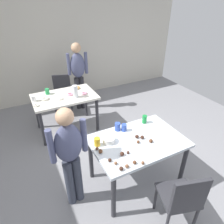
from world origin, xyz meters
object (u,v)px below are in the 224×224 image
at_px(pitcher_far, 75,91).
at_px(person_adult_far, 78,71).
at_px(chair_far_table, 63,92).
at_px(chair_near_table, 182,198).
at_px(soda_can, 145,119).
at_px(dining_table_far, 65,101).
at_px(person_girl_near, 70,152).
at_px(dining_table_near, 137,146).
at_px(mixing_bowl, 109,140).

bearing_deg(pitcher_far, person_adult_far, 67.70).
bearing_deg(chair_far_table, person_adult_far, -0.90).
height_order(chair_near_table, soda_can, soda_can).
distance_m(dining_table_far, person_adult_far, 0.94).
height_order(person_girl_near, pitcher_far, person_girl_near).
distance_m(person_adult_far, pitcher_far, 0.95).
bearing_deg(person_girl_near, soda_can, 10.43).
bearing_deg(person_adult_far, soda_can, -82.85).
distance_m(soda_can, pitcher_far, 1.44).
distance_m(person_adult_far, soda_can, 2.19).
bearing_deg(dining_table_near, mixing_bowl, 157.99).
height_order(mixing_bowl, soda_can, soda_can).
relative_size(soda_can, pitcher_far, 0.54).
distance_m(chair_near_table, person_girl_near, 1.33).
distance_m(chair_far_table, person_girl_near, 2.47).
relative_size(chair_near_table, mixing_bowl, 5.41).
distance_m(chair_far_table, person_adult_far, 0.59).
bearing_deg(soda_can, dining_table_near, -135.95).
height_order(dining_table_far, soda_can, soda_can).
bearing_deg(dining_table_near, person_adult_far, 89.08).
xyz_separation_m(dining_table_far, mixing_bowl, (0.14, -1.60, 0.14)).
bearing_deg(chair_far_table, mixing_bowl, -89.75).
bearing_deg(person_girl_near, chair_far_table, 77.84).
relative_size(chair_near_table, person_adult_far, 0.57).
height_order(chair_near_table, chair_far_table, same).
xyz_separation_m(mixing_bowl, soda_can, (0.67, 0.16, 0.03)).
bearing_deg(dining_table_far, soda_can, -60.73).
relative_size(chair_far_table, pitcher_far, 3.82).
distance_m(dining_table_far, chair_far_table, 0.76).
distance_m(person_girl_near, mixing_bowl, 0.53).
bearing_deg(dining_table_far, chair_near_table, -77.46).
bearing_deg(mixing_bowl, dining_table_far, 95.04).
relative_size(dining_table_near, dining_table_far, 1.03).
distance_m(chair_near_table, mixing_bowl, 1.06).
bearing_deg(dining_table_near, soda_can, 44.05).
bearing_deg(dining_table_near, person_girl_near, 174.70).
relative_size(dining_table_far, mixing_bowl, 7.25).
relative_size(person_adult_far, pitcher_far, 6.76).
distance_m(chair_far_table, mixing_bowl, 2.35).
xyz_separation_m(chair_near_table, person_adult_far, (-0.03, 3.25, 0.43)).
bearing_deg(soda_can, dining_table_far, 119.27).
bearing_deg(chair_far_table, soda_can, -72.70).
bearing_deg(person_girl_near, chair_near_table, -42.46).
height_order(chair_near_table, mixing_bowl, chair_near_table).
height_order(chair_far_table, pitcher_far, pitcher_far).
bearing_deg(chair_far_table, chair_near_table, -82.46).
height_order(person_girl_near, person_adult_far, person_adult_far).
relative_size(dining_table_near, person_girl_near, 0.85).
height_order(dining_table_near, dining_table_far, same).
bearing_deg(dining_table_far, dining_table_near, -74.10).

